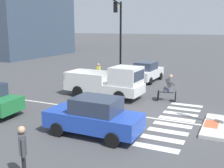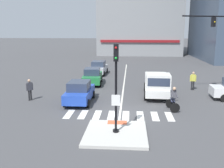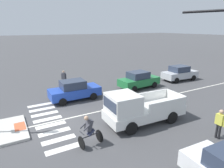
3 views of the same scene
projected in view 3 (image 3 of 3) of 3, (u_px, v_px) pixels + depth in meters
The scene contains 18 objects.
ground_plane at pixel (54, 121), 12.45m from camera, with size 300.00×300.00×0.00m, color #474749.
tactile_pad_front at pixel (20, 126), 11.46m from camera, with size 1.10×0.60×0.01m, color #DB5B38.
crosswalk_stripe_a at pixel (40, 105), 14.99m from camera, with size 0.44×1.80×0.01m, color silver.
crosswalk_stripe_b at pixel (42, 109), 14.22m from camera, with size 0.44×1.80×0.01m, color silver.
crosswalk_stripe_c at pixel (45, 114), 13.45m from camera, with size 0.44×1.80×0.01m, color silver.
crosswalk_stripe_d at pixel (48, 119), 12.68m from camera, with size 0.44×1.80×0.01m, color silver.
crosswalk_stripe_e at pixel (51, 125), 11.91m from camera, with size 0.44×1.80×0.01m, color silver.
crosswalk_stripe_f at pixel (55, 132), 11.14m from camera, with size 0.44×1.80×0.01m, color silver.
crosswalk_stripe_g at pixel (59, 140), 10.37m from camera, with size 0.44×1.80×0.01m, color silver.
crosswalk_stripe_h at pixel (64, 149), 9.60m from camera, with size 0.44×1.80×0.01m, color silver.
lane_centre_line at pixel (169, 95), 17.11m from camera, with size 0.14×28.00×0.01m, color silver.
car_green_westbound_far at pixel (139, 80), 19.05m from camera, with size 2.03×4.19×1.64m.
car_silver_westbound_distant at pixel (180, 73), 21.84m from camera, with size 1.99×4.17×1.64m.
car_blue_westbound_near at pixel (74, 90), 15.93m from camera, with size 1.86×4.11×1.64m.
pickup_truck_white_eastbound_mid at pixel (139, 109), 11.89m from camera, with size 2.24×5.18×2.08m.
cyclist at pixel (89, 130), 9.62m from camera, with size 0.80×1.17×1.68m.
pedestrian_at_curb_left at pixel (64, 77), 19.30m from camera, with size 0.41×0.42×1.67m.
pedestrian_waiting_far_side at pixel (220, 122), 10.24m from camera, with size 0.55×0.23×1.67m.
Camera 3 is at (11.64, -2.34, 5.77)m, focal length 31.19 mm.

